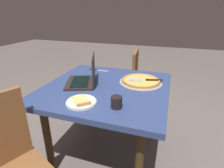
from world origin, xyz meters
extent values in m
plane|color=#685E59|center=(0.00, 0.00, 0.00)|extent=(12.00, 12.00, 0.00)
cube|color=navy|center=(0.00, 0.00, 0.71)|extent=(1.06, 1.05, 0.04)
cylinder|color=#3D2C15|center=(-0.38, -0.38, 0.34)|extent=(0.06, 0.06, 0.69)
cylinder|color=#3D2C15|center=(0.38, -0.38, 0.34)|extent=(0.06, 0.06, 0.69)
cylinder|color=#3D2C15|center=(-0.38, 0.38, 0.34)|extent=(0.06, 0.06, 0.69)
cylinder|color=#3D2C15|center=(0.38, 0.38, 0.34)|extent=(0.06, 0.06, 0.69)
cube|color=#2B211F|center=(0.24, 0.02, 0.74)|extent=(0.34, 0.40, 0.02)
cube|color=black|center=(0.24, 0.02, 0.75)|extent=(0.25, 0.33, 0.00)
cube|color=#2B211F|center=(0.13, -0.03, 0.87)|extent=(0.13, 0.31, 0.24)
cube|color=#3D488B|center=(0.13, -0.03, 0.87)|extent=(0.11, 0.28, 0.21)
cylinder|color=white|center=(0.06, 0.35, 0.74)|extent=(0.22, 0.22, 0.01)
torus|color=white|center=(0.06, 0.35, 0.75)|extent=(0.21, 0.21, 0.01)
cube|color=#E3CF6A|center=(0.06, 0.35, 0.75)|extent=(0.16, 0.17, 0.02)
cube|color=tan|center=(0.02, 0.40, 0.75)|extent=(0.08, 0.08, 0.03)
cylinder|color=#99939D|center=(-0.27, -0.18, 0.73)|extent=(0.39, 0.39, 0.01)
cylinder|color=#EAAE4F|center=(-0.27, -0.18, 0.74)|extent=(0.34, 0.34, 0.02)
torus|color=#BA833E|center=(-0.27, -0.18, 0.75)|extent=(0.34, 0.34, 0.02)
cube|color=#AFB2BA|center=(-0.22, -0.16, 0.76)|extent=(0.13, 0.10, 0.00)
cube|color=black|center=(-0.38, -0.20, 0.76)|extent=(0.15, 0.06, 0.01)
cube|color=#BFB9BB|center=(0.20, -0.39, 0.73)|extent=(0.16, 0.02, 0.00)
cube|color=black|center=(0.29, -0.39, 0.73)|extent=(0.09, 0.02, 0.01)
cylinder|color=black|center=(-0.19, 0.33, 0.77)|extent=(0.08, 0.08, 0.08)
cylinder|color=#472819|center=(-0.19, 0.33, 0.79)|extent=(0.07, 0.07, 0.00)
cube|color=brown|center=(0.14, -0.93, 0.45)|extent=(0.48, 0.48, 0.04)
cube|color=brown|center=(-0.07, -0.95, 0.66)|extent=(0.07, 0.43, 0.38)
cylinder|color=brown|center=(0.36, -1.11, 0.22)|extent=(0.03, 0.03, 0.43)
cylinder|color=brown|center=(0.32, -0.71, 0.22)|extent=(0.03, 0.03, 0.43)
cylinder|color=brown|center=(-0.05, -1.15, 0.22)|extent=(0.03, 0.03, 0.43)
cylinder|color=brown|center=(-0.08, -0.74, 0.22)|extent=(0.03, 0.03, 0.43)
camera|label=1|loc=(-0.50, 1.35, 1.34)|focal=28.78mm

